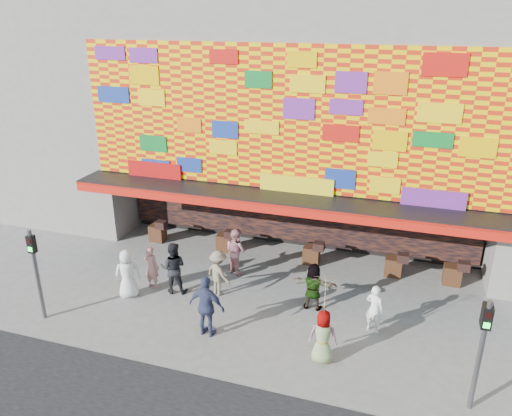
# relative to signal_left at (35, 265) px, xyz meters

# --- Properties ---
(ground) EXTENTS (90.00, 90.00, 0.00)m
(ground) POSITION_rel_signal_left_xyz_m (6.20, 1.50, -1.86)
(ground) COLOR slate
(ground) RESTS_ON ground
(shop_building) EXTENTS (15.20, 9.40, 10.00)m
(shop_building) POSITION_rel_signal_left_xyz_m (6.20, 9.68, 3.37)
(shop_building) COLOR gray
(shop_building) RESTS_ON ground
(neighbor_left) EXTENTS (11.00, 8.00, 12.00)m
(neighbor_left) POSITION_rel_signal_left_xyz_m (-6.80, 9.50, 4.14)
(neighbor_left) COLOR gray
(neighbor_left) RESTS_ON ground
(signal_left) EXTENTS (0.22, 0.20, 3.00)m
(signal_left) POSITION_rel_signal_left_xyz_m (0.00, 0.00, 0.00)
(signal_left) COLOR #59595B
(signal_left) RESTS_ON ground
(signal_right) EXTENTS (0.22, 0.20, 3.00)m
(signal_right) POSITION_rel_signal_left_xyz_m (12.40, 0.00, 0.00)
(signal_right) COLOR #59595B
(signal_right) RESTS_ON ground
(ped_a) EXTENTS (1.01, 0.94, 1.73)m
(ped_a) POSITION_rel_signal_left_xyz_m (1.86, 1.92, -1.00)
(ped_a) COLOR white
(ped_a) RESTS_ON ground
(ped_b) EXTENTS (0.60, 0.42, 1.55)m
(ped_b) POSITION_rel_signal_left_xyz_m (2.33, 2.69, -1.08)
(ped_b) COLOR tan
(ped_b) RESTS_ON ground
(ped_c) EXTENTS (1.03, 0.89, 1.83)m
(ped_c) POSITION_rel_signal_left_xyz_m (3.18, 2.66, -0.95)
(ped_c) COLOR black
(ped_c) RESTS_ON ground
(ped_d) EXTENTS (1.19, 1.00, 1.60)m
(ped_d) POSITION_rel_signal_left_xyz_m (4.68, 2.98, -1.06)
(ped_d) COLOR #7D705B
(ped_d) RESTS_ON ground
(ped_e) EXTENTS (1.17, 0.58, 1.92)m
(ped_e) POSITION_rel_signal_left_xyz_m (5.21, 0.76, -0.90)
(ped_e) COLOR #393F64
(ped_e) RESTS_ON ground
(ped_f) EXTENTS (1.48, 0.49, 1.59)m
(ped_f) POSITION_rel_signal_left_xyz_m (7.87, 3.09, -1.07)
(ped_f) COLOR gray
(ped_f) RESTS_ON ground
(ped_g) EXTENTS (0.80, 0.55, 1.58)m
(ped_g) POSITION_rel_signal_left_xyz_m (8.66, 0.60, -1.07)
(ped_g) COLOR gray
(ped_g) RESTS_ON ground
(ped_h) EXTENTS (0.66, 0.56, 1.53)m
(ped_h) POSITION_rel_signal_left_xyz_m (9.84, 2.45, -1.09)
(ped_h) COLOR white
(ped_h) RESTS_ON ground
(ped_i) EXTENTS (1.05, 0.99, 1.71)m
(ped_i) POSITION_rel_signal_left_xyz_m (4.71, 4.61, -1.00)
(ped_i) COLOR #CD858A
(ped_i) RESTS_ON ground
(parasol) EXTENTS (1.24, 1.25, 1.82)m
(parasol) POSITION_rel_signal_left_xyz_m (8.66, 0.60, 0.28)
(parasol) COLOR #CEBD82
(parasol) RESTS_ON ground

